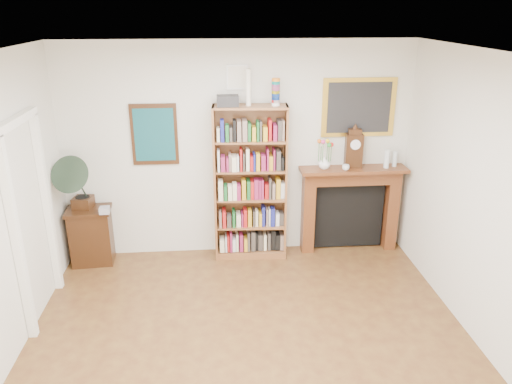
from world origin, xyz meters
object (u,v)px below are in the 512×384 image
Objects in this scene: fireplace at (350,201)px; teacup at (346,167)px; mantel_clock at (354,149)px; flower_vase at (324,163)px; side_cabinet at (92,236)px; bookshelf at (251,175)px; bottle_right at (395,159)px; cd_stack at (105,210)px; bottle_left at (387,159)px; gramophone at (77,179)px.

teacup is at bearing -132.14° from fireplace.
mantel_clock reaches higher than flower_vase.
teacup reaches higher than side_cabinet.
bookshelf is 1.66× the size of fireplace.
cd_stack is at bearing -176.37° from bottle_right.
mantel_clock is at bearing 43.74° from teacup.
side_cabinet is 3.12× the size of bottle_left.
cd_stack is 0.50× the size of bottle_left.
bottle_left is at bearing -11.10° from fireplace.
side_cabinet is (-2.07, -0.03, -0.76)m from bookshelf.
bottle_left is at bearing 6.11° from teacup.
side_cabinet is 3.44m from fireplace.
side_cabinet is at bearing 52.99° from gramophone.
bookshelf reaches higher than mantel_clock.
teacup is (1.22, -0.06, 0.09)m from bookshelf.
flower_vase is at bearing -178.43° from bottle_right.
bottle_right is at bearing -3.09° from side_cabinet.
bookshelf is 25.13× the size of teacup.
gramophone is 8.12× the size of teacup.
gramophone is 6.28× the size of cd_stack.
teacup is at bearing -18.08° from flower_vase.
mantel_clock reaches higher than bottle_right.
fireplace reaches higher than cd_stack.
cd_stack is (-3.18, -0.27, 0.09)m from fireplace.
gramophone reaches higher than bottle_left.
fireplace is 3.20m from cd_stack.
flower_vase reaches higher than teacup.
bookshelf is 3.11× the size of side_cabinet.
bottle_right is at bearing 2.79° from mantel_clock.
bottle_right is (3.74, 0.24, 0.50)m from cd_stack.
gramophone is at bearing -177.03° from fireplace.
side_cabinet is 1.47× the size of mantel_clock.
gramophone is 3.10m from flower_vase.
bottle_left is at bearing 9.46° from gramophone.
cd_stack is at bearing -170.82° from bookshelf.
fireplace is (3.42, 0.12, 0.32)m from side_cabinet.
mantel_clock is (1.35, 0.06, 0.30)m from bookshelf.
bookshelf is at bearing -178.36° from flower_vase.
side_cabinet is at bearing 147.60° from cd_stack.
mantel_clock is at bearing 172.12° from bottle_left.
flower_vase is at bearing 4.33° from cd_stack.
cd_stack reaches higher than side_cabinet.
bookshelf is 2.21m from side_cabinet.
mantel_clock is at bearing 4.89° from flower_vase.
side_cabinet is 8.07× the size of teacup.
mantel_clock is 2.13× the size of bottle_left.
gramophone reaches higher than cd_stack.
bookshelf is at bearing 177.29° from teacup.
gramophone reaches higher than side_cabinet.
bookshelf reaches higher than flower_vase.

